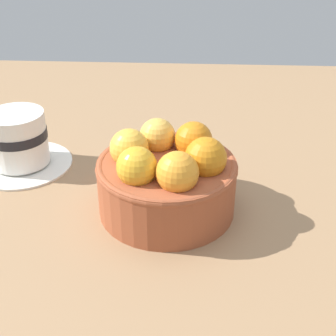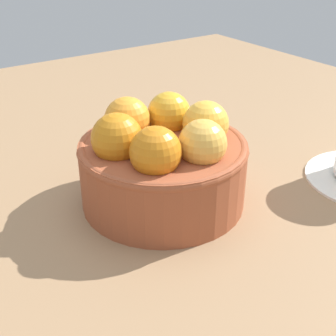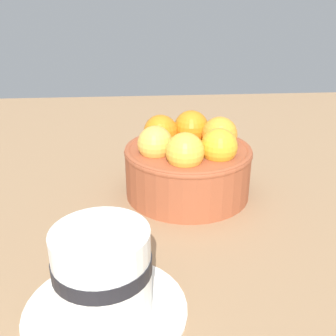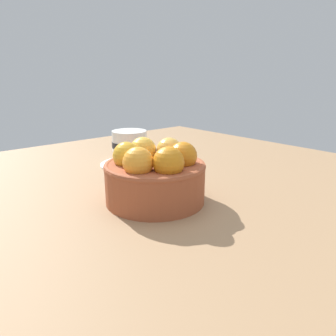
{
  "view_description": "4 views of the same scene",
  "coord_description": "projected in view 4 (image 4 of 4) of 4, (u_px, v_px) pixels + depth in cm",
  "views": [
    {
      "loc": [
        2.77,
        -46.65,
        33.15
      ],
      "look_at": [
        0.05,
        1.74,
        4.78
      ],
      "focal_mm": 49.68,
      "sensor_mm": 36.0,
      "label": 1
    },
    {
      "loc": [
        22.29,
        33.14,
        25.4
      ],
      "look_at": [
        -0.2,
        0.57,
        3.97
      ],
      "focal_mm": 48.97,
      "sensor_mm": 36.0,
      "label": 2
    },
    {
      "loc": [
        -47.72,
        6.35,
        25.05
      ],
      "look_at": [
        1.66,
        2.48,
        3.05
      ],
      "focal_mm": 42.63,
      "sensor_mm": 36.0,
      "label": 3
    },
    {
      "loc": [
        38.48,
        -30.95,
        20.42
      ],
      "look_at": [
        0.37,
        2.51,
        5.33
      ],
      "focal_mm": 33.8,
      "sensor_mm": 36.0,
      "label": 4
    }
  ],
  "objects": [
    {
      "name": "terracotta_bowl",
      "position": [
        155.0,
        175.0,
        0.52
      ],
      "size": [
        16.58,
        16.58,
        10.2
      ],
      "color": "#9E4C2D",
      "rests_on": "ground_plane"
    },
    {
      "name": "ground_plane",
      "position": [
        155.0,
        214.0,
        0.54
      ],
      "size": [
        110.78,
        115.2,
        4.79
      ],
      "primitive_type": "cube",
      "color": "#997551"
    },
    {
      "name": "coffee_cup",
      "position": [
        130.0,
        149.0,
        0.73
      ],
      "size": [
        13.99,
        13.99,
        8.01
      ],
      "color": "white",
      "rests_on": "ground_plane"
    }
  ]
}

